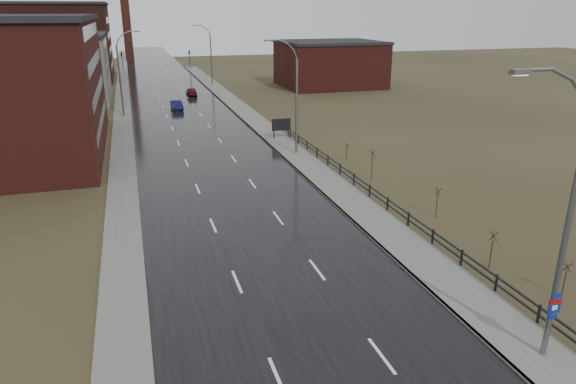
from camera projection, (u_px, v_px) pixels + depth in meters
road at (184, 116)px, 71.59m from camera, size 14.00×300.00×0.06m
sidewalk_right at (298, 156)px, 51.39m from camera, size 3.20×180.00×0.18m
curb_right at (283, 157)px, 50.98m from camera, size 0.16×180.00×0.18m
sidewalk_left at (123, 119)px, 69.33m from camera, size 2.40×260.00×0.12m
warehouse_mid at (54, 68)px, 81.13m from camera, size 16.32×20.40×10.50m
warehouse_far at (44, 42)px, 105.97m from camera, size 26.52×24.48×15.50m
building_right at (330, 64)px, 98.35m from camera, size 18.36×16.32×8.50m
smokestack at (125, 5)px, 145.93m from camera, size 2.70×2.70×30.70m
streetlight_main at (561, 227)px, 19.61m from camera, size 3.91×0.29×12.11m
streetlight_right_mid at (294, 97)px, 50.35m from camera, size 3.36×0.28×11.35m
streetlight_left at (122, 73)px, 69.34m from camera, size 3.36×0.28×11.35m
streetlight_right_far at (210, 55)px, 99.04m from camera, size 3.36×0.28×11.35m
guardrail at (392, 206)px, 36.60m from camera, size 0.10×53.05×1.10m
shrub_b at (565, 279)px, 25.91m from camera, size 0.48×0.51×2.02m
shrub_c at (492, 248)px, 28.86m from camera, size 0.55×0.58×2.33m
shrub_d at (437, 201)px, 36.09m from camera, size 0.53×0.56×2.22m
shrub_e at (372, 164)px, 43.96m from camera, size 0.66×0.69×2.79m
shrub_f at (347, 151)px, 50.26m from camera, size 0.40×0.42×1.66m
billboard at (281, 125)px, 57.83m from camera, size 2.21×0.17×2.42m
traffic_light_left at (121, 52)px, 121.97m from camera, size 0.58×2.73×5.30m
traffic_light_right at (189, 50)px, 126.36m from camera, size 0.58×2.73×5.30m
car_near at (177, 106)px, 75.36m from camera, size 1.64×4.18×1.36m
car_far at (192, 92)px, 88.05m from camera, size 1.92×4.33×1.45m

